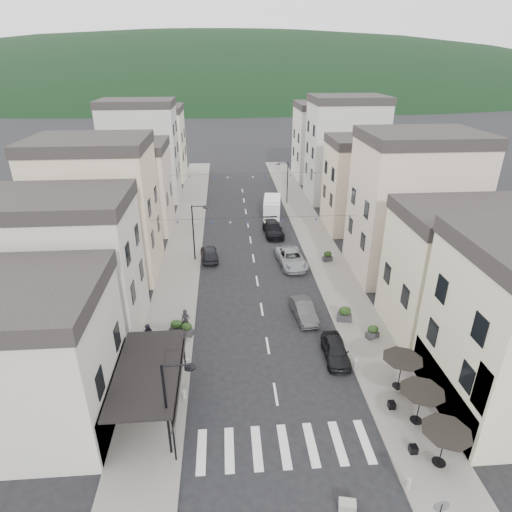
{
  "coord_description": "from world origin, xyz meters",
  "views": [
    {
      "loc": [
        -2.81,
        -14.56,
        19.37
      ],
      "look_at": [
        -0.25,
        19.13,
        3.5
      ],
      "focal_mm": 30.0,
      "sensor_mm": 36.0,
      "label": 1
    }
  ],
  "objects_px": {
    "parked_car_d": "(273,229)",
    "parked_car_e": "(209,253)",
    "parked_car_b": "(304,310)",
    "pedestrian_b": "(149,335)",
    "pedestrian_a": "(186,321)",
    "delivery_van": "(272,206)",
    "parked_car_a": "(336,350)",
    "parked_car_c": "(291,258)"
  },
  "relations": [
    {
      "from": "parked_car_d",
      "to": "parked_car_e",
      "type": "xyz_separation_m",
      "value": [
        -7.4,
        -6.28,
        -0.04
      ]
    },
    {
      "from": "parked_car_d",
      "to": "parked_car_e",
      "type": "bearing_deg",
      "value": -142.52
    },
    {
      "from": "parked_car_d",
      "to": "parked_car_b",
      "type": "bearing_deg",
      "value": -91.29
    },
    {
      "from": "pedestrian_b",
      "to": "parked_car_e",
      "type": "bearing_deg",
      "value": 82.72
    },
    {
      "from": "pedestrian_a",
      "to": "parked_car_d",
      "type": "bearing_deg",
      "value": 71.24
    },
    {
      "from": "parked_car_d",
      "to": "delivery_van",
      "type": "relative_size",
      "value": 0.92
    },
    {
      "from": "parked_car_a",
      "to": "parked_car_d",
      "type": "distance_m",
      "value": 23.22
    },
    {
      "from": "parked_car_c",
      "to": "parked_car_d",
      "type": "distance_m",
      "value": 8.3
    },
    {
      "from": "parked_car_b",
      "to": "parked_car_c",
      "type": "distance_m",
      "value": 9.66
    },
    {
      "from": "parked_car_b",
      "to": "pedestrian_b",
      "type": "xyz_separation_m",
      "value": [
        -11.91,
        -2.92,
        0.32
      ]
    },
    {
      "from": "pedestrian_b",
      "to": "parked_car_b",
      "type": "bearing_deg",
      "value": 21.97
    },
    {
      "from": "parked_car_b",
      "to": "delivery_van",
      "type": "relative_size",
      "value": 0.74
    },
    {
      "from": "parked_car_c",
      "to": "pedestrian_b",
      "type": "distance_m",
      "value": 17.62
    },
    {
      "from": "parked_car_a",
      "to": "parked_car_b",
      "type": "bearing_deg",
      "value": 105.73
    },
    {
      "from": "parked_car_c",
      "to": "parked_car_d",
      "type": "relative_size",
      "value": 1.06
    },
    {
      "from": "pedestrian_b",
      "to": "delivery_van",
      "type": "bearing_deg",
      "value": 74.74
    },
    {
      "from": "delivery_van",
      "to": "pedestrian_b",
      "type": "bearing_deg",
      "value": -105.66
    },
    {
      "from": "parked_car_c",
      "to": "delivery_van",
      "type": "xyz_separation_m",
      "value": [
        -0.29,
        15.23,
        0.5
      ]
    },
    {
      "from": "parked_car_a",
      "to": "parked_car_e",
      "type": "height_order",
      "value": "parked_car_e"
    },
    {
      "from": "parked_car_d",
      "to": "delivery_van",
      "type": "xyz_separation_m",
      "value": [
        0.63,
        6.99,
        0.52
      ]
    },
    {
      "from": "parked_car_e",
      "to": "pedestrian_b",
      "type": "height_order",
      "value": "pedestrian_b"
    },
    {
      "from": "pedestrian_a",
      "to": "pedestrian_b",
      "type": "height_order",
      "value": "pedestrian_a"
    },
    {
      "from": "parked_car_b",
      "to": "parked_car_e",
      "type": "xyz_separation_m",
      "value": [
        -7.89,
        11.62,
        0.03
      ]
    },
    {
      "from": "pedestrian_a",
      "to": "parked_car_e",
      "type": "bearing_deg",
      "value": 89.48
    },
    {
      "from": "parked_car_b",
      "to": "delivery_van",
      "type": "distance_m",
      "value": 24.89
    },
    {
      "from": "parked_car_c",
      "to": "parked_car_e",
      "type": "xyz_separation_m",
      "value": [
        -8.32,
        1.96,
        -0.05
      ]
    },
    {
      "from": "pedestrian_b",
      "to": "pedestrian_a",
      "type": "bearing_deg",
      "value": 39.45
    },
    {
      "from": "parked_car_a",
      "to": "pedestrian_a",
      "type": "height_order",
      "value": "pedestrian_a"
    },
    {
      "from": "parked_car_d",
      "to": "delivery_van",
      "type": "bearing_deg",
      "value": 81.97
    },
    {
      "from": "delivery_van",
      "to": "pedestrian_a",
      "type": "height_order",
      "value": "delivery_van"
    },
    {
      "from": "parked_car_a",
      "to": "parked_car_b",
      "type": "distance_m",
      "value": 5.42
    },
    {
      "from": "parked_car_b",
      "to": "parked_car_d",
      "type": "xyz_separation_m",
      "value": [
        -0.49,
        17.9,
        0.07
      ]
    },
    {
      "from": "parked_car_a",
      "to": "pedestrian_b",
      "type": "distance_m",
      "value": 13.43
    },
    {
      "from": "delivery_van",
      "to": "pedestrian_a",
      "type": "distance_m",
      "value": 27.93
    },
    {
      "from": "pedestrian_a",
      "to": "parked_car_c",
      "type": "bearing_deg",
      "value": 54.36
    },
    {
      "from": "parked_car_e",
      "to": "delivery_van",
      "type": "xyz_separation_m",
      "value": [
        8.03,
        13.27,
        0.55
      ]
    },
    {
      "from": "parked_car_d",
      "to": "parked_car_e",
      "type": "height_order",
      "value": "parked_car_d"
    },
    {
      "from": "parked_car_b",
      "to": "pedestrian_a",
      "type": "height_order",
      "value": "pedestrian_a"
    },
    {
      "from": "parked_car_e",
      "to": "parked_car_a",
      "type": "bearing_deg",
      "value": 111.94
    },
    {
      "from": "parked_car_c",
      "to": "pedestrian_a",
      "type": "relative_size",
      "value": 2.89
    },
    {
      "from": "parked_car_d",
      "to": "pedestrian_a",
      "type": "xyz_separation_m",
      "value": [
        -8.88,
        -19.28,
        0.32
      ]
    },
    {
      "from": "parked_car_a",
      "to": "parked_car_e",
      "type": "relative_size",
      "value": 0.97
    }
  ]
}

